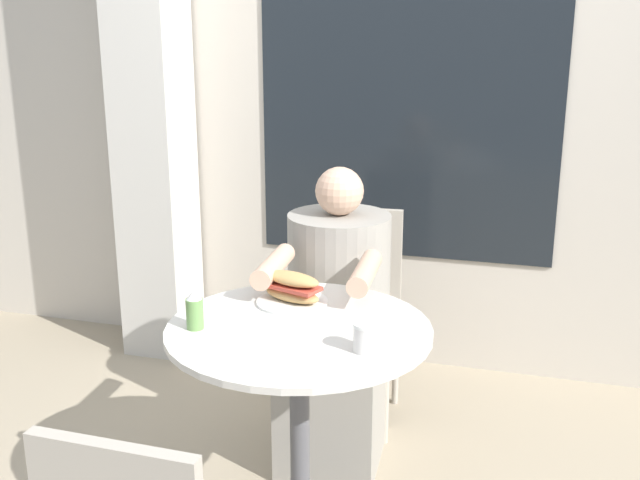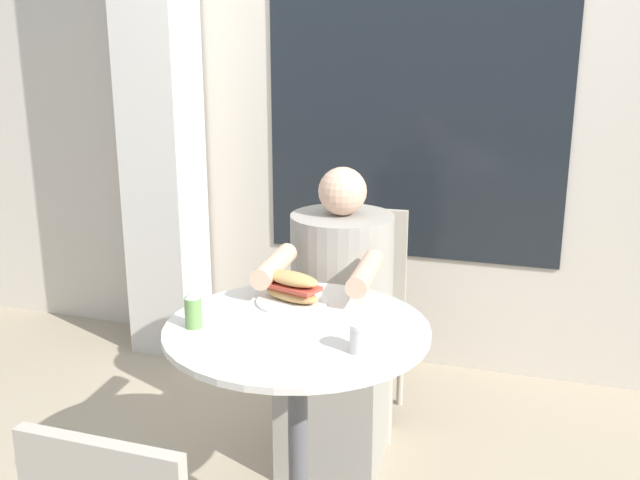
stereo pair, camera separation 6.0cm
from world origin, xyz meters
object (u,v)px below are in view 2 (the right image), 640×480
object	(u,v)px
seated_diner	(339,337)
drink_cup	(362,337)
diner_chair	(361,294)
condiment_bottle	(193,309)
cafe_table	(298,388)
sandwich_on_plate	(292,290)

from	to	relation	value
seated_diner	drink_cup	distance (m)	0.82
diner_chair	condiment_bottle	size ratio (longest dim) A/B	7.57
cafe_table	sandwich_on_plate	bearing A→B (deg)	113.96
drink_cup	sandwich_on_plate	bearing A→B (deg)	136.14
cafe_table	sandwich_on_plate	size ratio (longest dim) A/B	3.44
sandwich_on_plate	drink_cup	xyz separation A→B (m)	(0.30, -0.29, -0.00)
seated_diner	condiment_bottle	world-z (taller)	seated_diner
cafe_table	seated_diner	distance (m)	0.59
diner_chair	drink_cup	xyz separation A→B (m)	(0.27, -1.05, 0.28)
sandwich_on_plate	drink_cup	bearing A→B (deg)	-43.86
seated_diner	drink_cup	bearing A→B (deg)	107.22
sandwich_on_plate	drink_cup	distance (m)	0.42
cafe_table	diner_chair	bearing A→B (deg)	93.09
diner_chair	sandwich_on_plate	bearing A→B (deg)	84.46
cafe_table	diner_chair	xyz separation A→B (m)	(-0.05, 0.94, -0.04)
sandwich_on_plate	drink_cup	size ratio (longest dim) A/B	2.79
cafe_table	diner_chair	distance (m)	0.94
cafe_table	diner_chair	size ratio (longest dim) A/B	0.89
diner_chair	seated_diner	xyz separation A→B (m)	(0.01, -0.35, -0.05)
diner_chair	condiment_bottle	world-z (taller)	condiment_bottle
sandwich_on_plate	cafe_table	bearing A→B (deg)	-66.04
cafe_table	sandwich_on_plate	distance (m)	0.31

